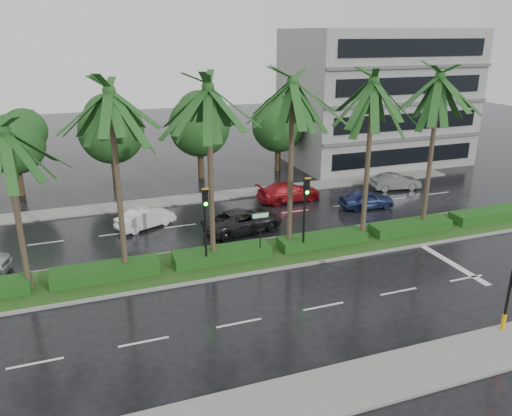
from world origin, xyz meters
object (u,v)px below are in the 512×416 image
object	(u,v)px
car_red	(289,192)
car_grey	(396,182)
car_white	(146,218)
car_darkgrey	(243,220)
street_sign	(260,224)
car_blue	(367,199)
signal_median_left	(205,216)

from	to	relation	value
car_red	car_grey	distance (m)	9.00
car_white	car_red	xyz separation A→B (m)	(10.59, 1.76, 0.07)
car_darkgrey	car_grey	xyz separation A→B (m)	(14.00, 4.19, -0.07)
street_sign	car_red	size ratio (longest dim) A/B	0.55
car_blue	car_grey	world-z (taller)	car_blue
street_sign	car_grey	distance (m)	16.89
street_sign	car_white	world-z (taller)	street_sign
car_darkgrey	car_grey	bearing A→B (deg)	-85.09
signal_median_left	car_blue	bearing A→B (deg)	23.61
car_red	car_darkgrey	bearing A→B (deg)	128.44
street_sign	car_white	distance (m)	8.81
signal_median_left	car_grey	bearing A→B (deg)	26.46
car_red	car_blue	world-z (taller)	car_red
car_darkgrey	car_grey	world-z (taller)	car_darkgrey
car_blue	car_red	bearing A→B (deg)	59.53
signal_median_left	street_sign	size ratio (longest dim) A/B	1.68
car_darkgrey	car_grey	size ratio (longest dim) A/B	1.31
car_darkgrey	car_blue	world-z (taller)	car_darkgrey
car_white	car_red	size ratio (longest dim) A/B	0.80
car_red	signal_median_left	bearing A→B (deg)	133.28
street_sign	car_red	world-z (taller)	street_sign
signal_median_left	car_white	xyz separation A→B (m)	(-2.09, 7.22, -2.38)
street_sign	car_red	distance (m)	10.48
car_grey	car_red	bearing A→B (deg)	97.10
car_white	car_darkgrey	world-z (taller)	car_darkgrey
car_white	car_darkgrey	xyz separation A→B (m)	(5.59, -2.70, 0.08)
car_darkgrey	car_red	world-z (taller)	car_darkgrey
street_sign	car_red	xyz separation A→B (m)	(5.50, 8.80, -1.44)
street_sign	car_grey	size ratio (longest dim) A/B	0.68
car_darkgrey	car_blue	bearing A→B (deg)	-94.78
signal_median_left	car_red	world-z (taller)	signal_median_left
street_sign	signal_median_left	bearing A→B (deg)	-176.53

